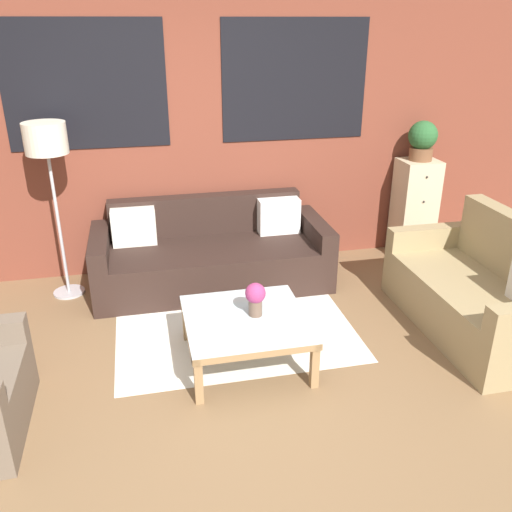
# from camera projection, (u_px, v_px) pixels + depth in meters

# --- Properties ---
(ground_plane) EXTENTS (16.00, 16.00, 0.00)m
(ground_plane) POSITION_uv_depth(u_px,v_px,m) (250.00, 414.00, 3.48)
(ground_plane) COLOR brown
(wall_back_brick) EXTENTS (8.40, 0.09, 2.80)m
(wall_back_brick) POSITION_uv_depth(u_px,v_px,m) (196.00, 126.00, 5.09)
(wall_back_brick) COLOR brown
(wall_back_brick) RESTS_ON ground_plane
(rug) EXTENTS (1.90, 1.68, 0.00)m
(rug) POSITION_uv_depth(u_px,v_px,m) (232.00, 320.00, 4.57)
(rug) COLOR silver
(rug) RESTS_ON ground_plane
(couch_dark) EXTENTS (2.16, 0.88, 0.78)m
(couch_dark) POSITION_uv_depth(u_px,v_px,m) (211.00, 256.00, 5.12)
(couch_dark) COLOR black
(couch_dark) RESTS_ON ground_plane
(settee_vintage) EXTENTS (0.80, 1.61, 0.92)m
(settee_vintage) POSITION_uv_depth(u_px,v_px,m) (480.00, 294.00, 4.33)
(settee_vintage) COLOR #99845B
(settee_vintage) RESTS_ON ground_plane
(coffee_table) EXTENTS (0.87, 0.87, 0.37)m
(coffee_table) POSITION_uv_depth(u_px,v_px,m) (246.00, 324.00, 3.90)
(coffee_table) COLOR silver
(coffee_table) RESTS_ON ground_plane
(floor_lamp) EXTENTS (0.35, 0.35, 1.56)m
(floor_lamp) POSITION_uv_depth(u_px,v_px,m) (47.00, 149.00, 4.48)
(floor_lamp) COLOR #B2B2B7
(floor_lamp) RESTS_ON ground_plane
(drawer_cabinet) EXTENTS (0.39, 0.36, 1.02)m
(drawer_cabinet) POSITION_uv_depth(u_px,v_px,m) (414.00, 208.00, 5.67)
(drawer_cabinet) COLOR #C6B793
(drawer_cabinet) RESTS_ON ground_plane
(potted_plant) EXTENTS (0.29, 0.29, 0.39)m
(potted_plant) POSITION_uv_depth(u_px,v_px,m) (422.00, 140.00, 5.38)
(potted_plant) COLOR brown
(potted_plant) RESTS_ON drawer_cabinet
(flower_vase) EXTENTS (0.15, 0.15, 0.25)m
(flower_vase) POSITION_uv_depth(u_px,v_px,m) (255.00, 297.00, 3.85)
(flower_vase) COLOR brown
(flower_vase) RESTS_ON coffee_table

